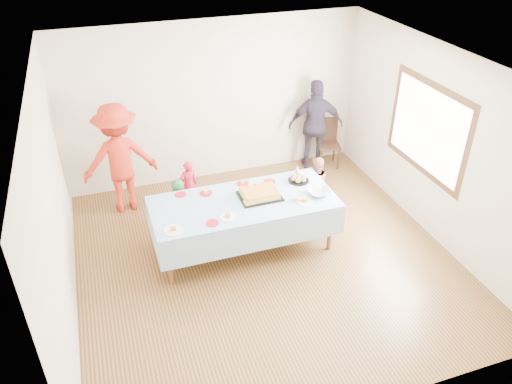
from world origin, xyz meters
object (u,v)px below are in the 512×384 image
(dining_chair, at_px, (328,139))
(adult_left, at_px, (120,159))
(party_table, at_px, (244,205))
(birthday_cake, at_px, (260,194))

(dining_chair, bearing_deg, adult_left, -163.00)
(party_table, xyz_separation_m, birthday_cake, (0.24, 0.03, 0.10))
(birthday_cake, distance_m, adult_left, 2.31)
(party_table, xyz_separation_m, adult_left, (-1.47, 1.59, 0.15))
(adult_left, bearing_deg, dining_chair, -178.83)
(birthday_cake, bearing_deg, party_table, -172.10)
(party_table, distance_m, birthday_cake, 0.26)
(party_table, relative_size, birthday_cake, 4.40)
(birthday_cake, xyz_separation_m, dining_chair, (1.95, 1.87, -0.34))
(party_table, relative_size, dining_chair, 2.85)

